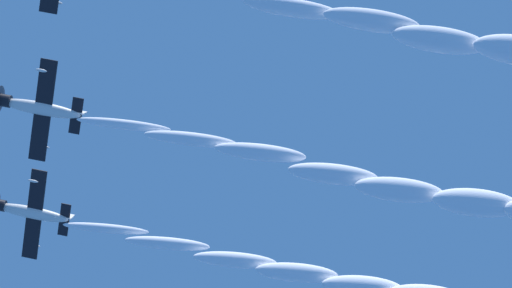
{
  "coord_description": "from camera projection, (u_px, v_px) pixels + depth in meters",
  "views": [
    {
      "loc": [
        -42.1,
        -6.58,
        1.82
      ],
      "look_at": [
        -9.72,
        -19.54,
        70.0
      ],
      "focal_mm": 57.09,
      "sensor_mm": 36.0,
      "label": 1
    }
  ],
  "objects": [
    {
      "name": "smoke_trail_right_wingman",
      "position": [
        420.0,
        189.0,
        75.67
      ],
      "size": [
        11.94,
        48.44,
        7.52
      ],
      "color": "white"
    },
    {
      "name": "airplane_outer_left",
      "position": [
        30.0,
        212.0,
        84.06
      ],
      "size": [
        9.67,
        8.76,
        3.65
      ],
      "color": "silver"
    },
    {
      "name": "smoke_trail_outer_left",
      "position": [
        378.0,
        288.0,
        83.32
      ],
      "size": [
        12.07,
        48.87,
        7.66
      ],
      "color": "white"
    },
    {
      "name": "smoke_trail_left_wingman",
      "position": [
        463.0,
        40.0,
        70.17
      ],
      "size": [
        11.99,
        48.85,
        7.47
      ],
      "color": "white"
    },
    {
      "name": "airplane_right_wingman",
      "position": [
        38.0,
        108.0,
        76.43
      ],
      "size": [
        9.57,
        8.75,
        3.81
      ],
      "color": "silver"
    }
  ]
}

